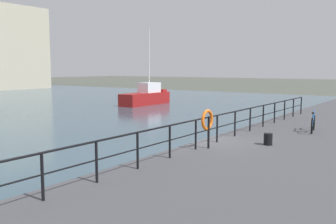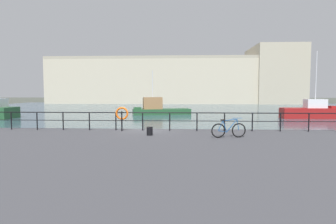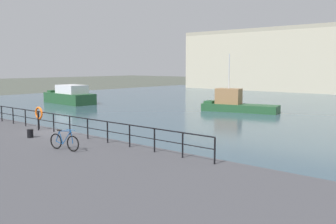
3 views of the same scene
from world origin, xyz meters
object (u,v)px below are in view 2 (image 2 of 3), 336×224
Objects in this scene: parked_bicycle at (229,130)px; mooring_bollard at (150,131)px; harbor_building at (194,81)px; moored_blue_motorboat at (158,109)px; moored_small_launch at (310,111)px; life_ring_stand at (122,114)px.

parked_bicycle reaches higher than mooring_bollard.
harbor_building is 61.73m from mooring_bollard.
parked_bicycle is at bearing 89.77° from moored_blue_motorboat.
harbor_building is 44.24m from moored_small_launch.
moored_small_launch reaches higher than mooring_bollard.
harbor_building is 62.12m from parked_bicycle.
life_ring_stand is (-18.19, -17.38, 0.97)m from moored_small_launch.
moored_small_launch is 4.38× the size of parked_bicycle.
harbor_building reaches higher than life_ring_stand.
mooring_bollard is 2.51m from life_ring_stand.
parked_bicycle is 6.22m from life_ring_stand.
moored_small_launch reaches higher than moored_blue_motorboat.
harbor_building reaches higher than moored_blue_motorboat.
moored_blue_motorboat is at bearing 92.70° from parked_bicycle.
parked_bicycle is at bearing -90.74° from harbor_building.
harbor_building reaches higher than parked_bicycle.
parked_bicycle is (-0.80, -61.94, -4.59)m from harbor_building.
moored_blue_motorboat is 5.69× the size of life_ring_stand.
moored_blue_motorboat is at bearing 164.80° from moored_small_launch.
moored_blue_motorboat reaches higher than mooring_bollard.
moored_small_launch is at bearing 47.33° from parked_bicycle.
moored_blue_motorboat is 23.49m from mooring_bollard.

